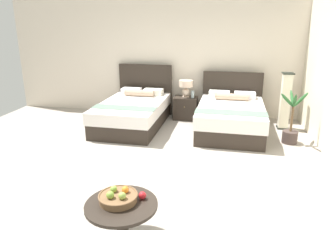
{
  "coord_description": "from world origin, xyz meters",
  "views": [
    {
      "loc": [
        0.89,
        -4.53,
        2.3
      ],
      "look_at": [
        -0.03,
        0.58,
        0.73
      ],
      "focal_mm": 33.07,
      "sensor_mm": 36.0,
      "label": 1
    }
  ],
  "objects_px": {
    "coffee_table": "(122,213)",
    "floor_lamp_corner": "(285,101)",
    "potted_palm": "(291,129)",
    "fruit_bowl": "(118,197)",
    "vase": "(193,94)",
    "nightstand": "(186,108)",
    "bed_near_corner": "(231,117)",
    "table_lamp": "(186,86)",
    "loose_apple": "(142,195)",
    "bed_near_window": "(134,112)"
  },
  "relations": [
    {
      "from": "coffee_table",
      "to": "floor_lamp_corner",
      "type": "xyz_separation_m",
      "value": [
        2.35,
        4.25,
        0.27
      ]
    },
    {
      "from": "potted_palm",
      "to": "fruit_bowl",
      "type": "bearing_deg",
      "value": -125.67
    },
    {
      "from": "vase",
      "to": "fruit_bowl",
      "type": "height_order",
      "value": "vase"
    },
    {
      "from": "nightstand",
      "to": "fruit_bowl",
      "type": "xyz_separation_m",
      "value": [
        -0.16,
        -4.53,
        0.25
      ]
    },
    {
      "from": "bed_near_corner",
      "to": "fruit_bowl",
      "type": "bearing_deg",
      "value": -107.9
    },
    {
      "from": "table_lamp",
      "to": "floor_lamp_corner",
      "type": "relative_size",
      "value": 0.33
    },
    {
      "from": "floor_lamp_corner",
      "to": "potted_palm",
      "type": "distance_m",
      "value": 0.96
    },
    {
      "from": "coffee_table",
      "to": "fruit_bowl",
      "type": "bearing_deg",
      "value": 141.99
    },
    {
      "from": "table_lamp",
      "to": "fruit_bowl",
      "type": "height_order",
      "value": "table_lamp"
    },
    {
      "from": "fruit_bowl",
      "to": "floor_lamp_corner",
      "type": "distance_m",
      "value": 4.85
    },
    {
      "from": "coffee_table",
      "to": "potted_palm",
      "type": "distance_m",
      "value": 4.09
    },
    {
      "from": "table_lamp",
      "to": "vase",
      "type": "xyz_separation_m",
      "value": [
        0.17,
        -0.06,
        -0.18
      ]
    },
    {
      "from": "fruit_bowl",
      "to": "table_lamp",
      "type": "bearing_deg",
      "value": 88.05
    },
    {
      "from": "bed_near_corner",
      "to": "vase",
      "type": "relative_size",
      "value": 12.21
    },
    {
      "from": "table_lamp",
      "to": "nightstand",
      "type": "bearing_deg",
      "value": -90.0
    },
    {
      "from": "bed_near_corner",
      "to": "floor_lamp_corner",
      "type": "distance_m",
      "value": 1.27
    },
    {
      "from": "bed_near_corner",
      "to": "loose_apple",
      "type": "xyz_separation_m",
      "value": [
        -0.99,
        -3.71,
        0.18
      ]
    },
    {
      "from": "vase",
      "to": "loose_apple",
      "type": "height_order",
      "value": "vase"
    },
    {
      "from": "bed_near_corner",
      "to": "table_lamp",
      "type": "bearing_deg",
      "value": 145.12
    },
    {
      "from": "bed_near_corner",
      "to": "nightstand",
      "type": "relative_size",
      "value": 3.7
    },
    {
      "from": "table_lamp",
      "to": "coffee_table",
      "type": "bearing_deg",
      "value": -91.38
    },
    {
      "from": "bed_near_window",
      "to": "floor_lamp_corner",
      "type": "xyz_separation_m",
      "value": [
        3.35,
        0.4,
        0.3
      ]
    },
    {
      "from": "bed_near_corner",
      "to": "floor_lamp_corner",
      "type": "xyz_separation_m",
      "value": [
        1.17,
        0.41,
        0.29
      ]
    },
    {
      "from": "nightstand",
      "to": "loose_apple",
      "type": "relative_size",
      "value": 6.83
    },
    {
      "from": "bed_near_window",
      "to": "bed_near_corner",
      "type": "bearing_deg",
      "value": -0.25
    },
    {
      "from": "bed_near_corner",
      "to": "bed_near_window",
      "type": "bearing_deg",
      "value": 179.75
    },
    {
      "from": "vase",
      "to": "coffee_table",
      "type": "bearing_deg",
      "value": -93.55
    },
    {
      "from": "table_lamp",
      "to": "coffee_table",
      "type": "distance_m",
      "value": 4.61
    },
    {
      "from": "floor_lamp_corner",
      "to": "bed_near_corner",
      "type": "bearing_deg",
      "value": -160.87
    },
    {
      "from": "nightstand",
      "to": "potted_palm",
      "type": "bearing_deg",
      "value": -28.66
    },
    {
      "from": "nightstand",
      "to": "coffee_table",
      "type": "height_order",
      "value": "nightstand"
    },
    {
      "from": "table_lamp",
      "to": "potted_palm",
      "type": "distance_m",
      "value": 2.6
    },
    {
      "from": "bed_near_window",
      "to": "coffee_table",
      "type": "distance_m",
      "value": 3.98
    },
    {
      "from": "table_lamp",
      "to": "vase",
      "type": "relative_size",
      "value": 2.39
    },
    {
      "from": "coffee_table",
      "to": "potted_palm",
      "type": "bearing_deg",
      "value": 55.12
    },
    {
      "from": "vase",
      "to": "bed_near_corner",
      "type": "bearing_deg",
      "value": -37.3
    },
    {
      "from": "bed_near_window",
      "to": "table_lamp",
      "type": "xyz_separation_m",
      "value": [
        1.11,
        0.74,
        0.49
      ]
    },
    {
      "from": "loose_apple",
      "to": "potted_palm",
      "type": "xyz_separation_m",
      "value": [
        2.14,
        3.23,
        -0.23
      ]
    },
    {
      "from": "vase",
      "to": "fruit_bowl",
      "type": "distance_m",
      "value": 4.51
    },
    {
      "from": "floor_lamp_corner",
      "to": "loose_apple",
      "type": "bearing_deg",
      "value": -117.64
    },
    {
      "from": "nightstand",
      "to": "potted_palm",
      "type": "height_order",
      "value": "potted_palm"
    },
    {
      "from": "nightstand",
      "to": "potted_palm",
      "type": "distance_m",
      "value": 2.54
    },
    {
      "from": "bed_near_window",
      "to": "bed_near_corner",
      "type": "xyz_separation_m",
      "value": [
        2.18,
        -0.01,
        0.01
      ]
    },
    {
      "from": "nightstand",
      "to": "vase",
      "type": "xyz_separation_m",
      "value": [
        0.17,
        -0.04,
        0.36
      ]
    },
    {
      "from": "fruit_bowl",
      "to": "loose_apple",
      "type": "xyz_separation_m",
      "value": [
        0.24,
        0.09,
        -0.01
      ]
    },
    {
      "from": "table_lamp",
      "to": "potted_palm",
      "type": "xyz_separation_m",
      "value": [
        2.23,
        -1.24,
        -0.53
      ]
    },
    {
      "from": "bed_near_window",
      "to": "coffee_table",
      "type": "relative_size",
      "value": 2.92
    },
    {
      "from": "coffee_table",
      "to": "bed_near_corner",
      "type": "bearing_deg",
      "value": 72.86
    },
    {
      "from": "table_lamp",
      "to": "floor_lamp_corner",
      "type": "distance_m",
      "value": 2.28
    },
    {
      "from": "table_lamp",
      "to": "loose_apple",
      "type": "relative_size",
      "value": 4.93
    }
  ]
}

